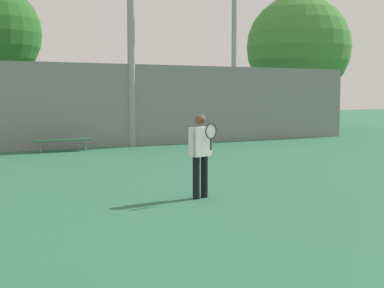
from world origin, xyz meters
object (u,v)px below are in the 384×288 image
tennis_player (201,150)px  tree_green_broad (298,48)px  bench_courtside_far (63,140)px  light_pole_center_back (234,15)px  light_pole_near_left (131,17)px

tennis_player → tree_green_broad: 21.18m
bench_courtside_far → tree_green_broad: tree_green_broad is taller
tennis_player → tree_green_broad: (14.32, 15.17, 3.70)m
tennis_player → bench_courtside_far: (-0.35, 9.74, -0.55)m
light_pole_center_back → tree_green_broad: size_ratio=1.15×
light_pole_near_left → light_pole_center_back: (4.78, 0.18, 0.41)m
tree_green_broad → bench_courtside_far: bearing=-159.7°
light_pole_near_left → light_pole_center_back: bearing=2.2°
light_pole_center_back → tree_green_broad: (6.99, 4.46, -0.77)m
light_pole_center_back → tree_green_broad: light_pole_center_back is taller
bench_courtside_far → tree_green_broad: bearing=20.3°
bench_courtside_far → light_pole_near_left: (2.90, 0.79, 4.60)m
tennis_player → light_pole_near_left: size_ratio=0.19×
bench_courtside_far → tree_green_broad: (14.67, 5.43, 4.25)m
bench_courtside_far → light_pole_near_left: size_ratio=0.23×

